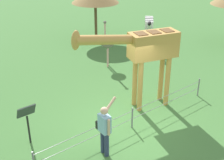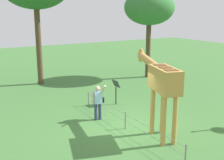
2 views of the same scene
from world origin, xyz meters
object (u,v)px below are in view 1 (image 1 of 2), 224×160
(ostrich, at_px, (108,43))
(zebra, at_px, (149,26))
(visitor, at_px, (105,128))
(info_sign, at_px, (27,116))
(giraffe, at_px, (145,50))

(ostrich, bearing_deg, zebra, -166.52)
(visitor, xyz_separation_m, info_sign, (1.48, -1.85, 0.05))
(info_sign, bearing_deg, ostrich, -149.89)
(ostrich, bearing_deg, info_sign, 30.11)
(visitor, distance_m, ostrich, 6.50)
(visitor, relative_size, zebra, 1.03)
(zebra, bearing_deg, visitor, 37.82)
(zebra, height_order, info_sign, zebra)
(visitor, xyz_separation_m, zebra, (-7.63, -5.92, 0.26))
(visitor, bearing_deg, info_sign, -51.36)
(giraffe, xyz_separation_m, visitor, (2.75, 1.29, -1.32))
(ostrich, bearing_deg, giraffe, 70.92)
(ostrich, relative_size, info_sign, 1.70)
(giraffe, xyz_separation_m, info_sign, (4.24, -0.57, -1.27))
(zebra, bearing_deg, ostrich, 13.48)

